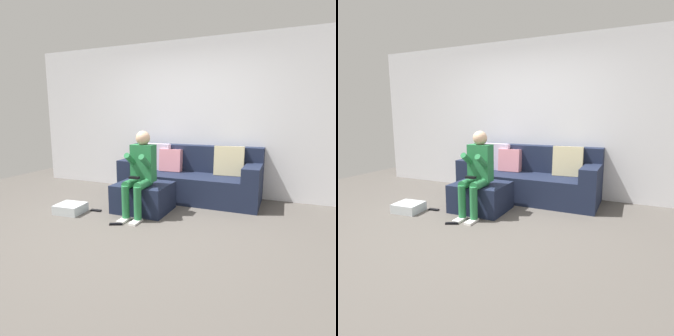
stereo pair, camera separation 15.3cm
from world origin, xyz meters
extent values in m
plane|color=#544F49|center=(0.00, 0.00, 0.00)|extent=(8.19, 8.19, 0.00)
cube|color=silver|center=(0.00, 2.06, 1.31)|extent=(6.30, 0.10, 2.63)
cube|color=#192138|center=(0.18, 1.58, 0.21)|extent=(2.25, 0.86, 0.42)
cube|color=#192138|center=(0.18, 1.89, 0.64)|extent=(2.25, 0.24, 0.44)
cube|color=#192138|center=(-0.82, 1.58, 0.53)|extent=(0.25, 0.86, 0.21)
cube|color=#192138|center=(1.18, 1.58, 0.53)|extent=(0.25, 0.86, 0.21)
cube|color=silver|center=(-0.45, 1.71, 0.65)|extent=(0.46, 0.12, 0.46)
cube|color=pink|center=(-0.20, 1.68, 0.61)|extent=(0.38, 0.20, 0.39)
cube|color=beige|center=(0.79, 1.70, 0.66)|extent=(0.47, 0.18, 0.47)
cube|color=#192138|center=(-0.25, 0.75, 0.20)|extent=(0.76, 0.64, 0.40)
cube|color=#26723F|center=(-0.20, 0.67, 0.72)|extent=(0.32, 0.18, 0.51)
sphere|color=#D8AD8C|center=(-0.20, 0.67, 1.06)|extent=(0.20, 0.20, 0.20)
cylinder|color=#26723F|center=(-0.29, 0.50, 0.46)|extent=(0.12, 0.35, 0.12)
cylinder|color=#26723F|center=(-0.29, 0.32, 0.25)|extent=(0.10, 0.10, 0.43)
cube|color=white|center=(-0.29, 0.26, 0.01)|extent=(0.10, 0.22, 0.03)
cylinder|color=#26723F|center=(-0.32, 0.56, 0.75)|extent=(0.08, 0.32, 0.26)
cylinder|color=#26723F|center=(-0.11, 0.50, 0.46)|extent=(0.12, 0.35, 0.12)
cylinder|color=#26723F|center=(-0.11, 0.32, 0.25)|extent=(0.10, 0.10, 0.43)
cube|color=white|center=(-0.11, 0.26, 0.01)|extent=(0.10, 0.22, 0.03)
cylinder|color=#26723F|center=(-0.08, 0.54, 0.74)|extent=(0.08, 0.35, 0.28)
cube|color=black|center=(-0.20, 0.41, 0.56)|extent=(0.14, 0.06, 0.03)
cube|color=silver|center=(-1.16, 0.26, 0.06)|extent=(0.40, 0.36, 0.13)
cube|color=black|center=(-0.31, 0.11, 0.01)|extent=(0.17, 0.11, 0.02)
cube|color=black|center=(-0.87, 0.46, 0.01)|extent=(0.16, 0.07, 0.02)
cube|color=black|center=(-1.21, 0.44, 0.01)|extent=(0.16, 0.15, 0.02)
camera|label=1|loc=(1.61, -2.81, 1.36)|focal=30.67mm
camera|label=2|loc=(1.75, -2.75, 1.36)|focal=30.67mm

